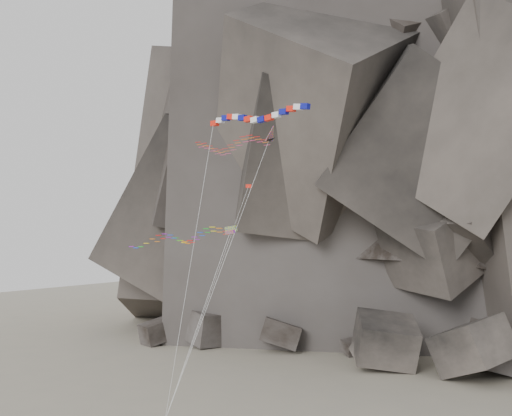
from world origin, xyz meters
The scene contains 6 objects.
headland centered at (0.00, 70.00, 42.00)m, with size 110.00×70.00×84.00m, color #554C45, non-canonical shape.
boulder_field centered at (-1.42, 34.74, 2.43)m, with size 56.66×15.38×8.47m.
delta_kite centered at (-2.19, 5.98, 26.61)m, with size 10.40×10.25×26.42m.
banner_kite centered at (5.48, -0.67, 27.55)m, with size 13.01×3.71×26.54m.
parafoil_kite centered at (-6.41, 3.00, 17.31)m, with size 13.53×6.84×16.83m.
pennant_kite centered at (0.16, 3.13, 17.48)m, with size 3.25×8.58×20.76m.
Camera 1 is at (34.98, -45.61, 18.05)m, focal length 45.00 mm.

